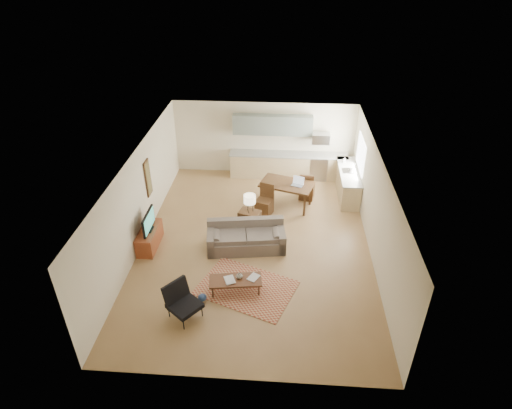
# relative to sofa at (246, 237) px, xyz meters

# --- Properties ---
(room) EXTENTS (9.00, 9.00, 9.00)m
(room) POSITION_rel_sofa_xyz_m (0.24, 0.22, 0.96)
(room) COLOR #977044
(room) RESTS_ON ground
(kitchen_counter_back) EXTENTS (4.26, 0.64, 0.92)m
(kitchen_counter_back) POSITION_rel_sofa_xyz_m (1.14, 4.40, 0.07)
(kitchen_counter_back) COLOR tan
(kitchen_counter_back) RESTS_ON ground
(kitchen_counter_right) EXTENTS (0.64, 2.26, 0.92)m
(kitchen_counter_right) POSITION_rel_sofa_xyz_m (3.17, 3.22, 0.07)
(kitchen_counter_right) COLOR tan
(kitchen_counter_right) RESTS_ON ground
(kitchen_range) EXTENTS (0.62, 0.62, 0.90)m
(kitchen_range) POSITION_rel_sofa_xyz_m (2.24, 4.40, 0.06)
(kitchen_range) COLOR #A5A8AD
(kitchen_range) RESTS_ON ground
(kitchen_microwave) EXTENTS (0.62, 0.40, 0.35)m
(kitchen_microwave) POSITION_rel_sofa_xyz_m (2.24, 4.42, 1.16)
(kitchen_microwave) COLOR #A5A8AD
(kitchen_microwave) RESTS_ON room
(upper_cabinets) EXTENTS (2.80, 0.34, 0.70)m
(upper_cabinets) POSITION_rel_sofa_xyz_m (0.54, 4.55, 1.56)
(upper_cabinets) COLOR gray
(upper_cabinets) RESTS_ON room
(window_right) EXTENTS (0.02, 1.40, 1.05)m
(window_right) POSITION_rel_sofa_xyz_m (3.47, 3.22, 1.16)
(window_right) COLOR white
(window_right) RESTS_ON room
(wall_art_left) EXTENTS (0.06, 0.42, 1.10)m
(wall_art_left) POSITION_rel_sofa_xyz_m (-2.97, 1.12, 1.16)
(wall_art_left) COLOR olive
(wall_art_left) RESTS_ON room
(triptych) EXTENTS (1.70, 0.04, 0.50)m
(triptych) POSITION_rel_sofa_xyz_m (0.14, 4.69, 1.36)
(triptych) COLOR beige
(triptych) RESTS_ON room
(rug) EXTENTS (2.74, 2.33, 0.02)m
(rug) POSITION_rel_sofa_xyz_m (0.15, -1.64, -0.39)
(rug) COLOR #973B29
(rug) RESTS_ON floor
(sofa) EXTENTS (2.38, 1.29, 0.79)m
(sofa) POSITION_rel_sofa_xyz_m (0.00, 0.00, 0.00)
(sofa) COLOR #62574C
(sofa) RESTS_ON floor
(coffee_table) EXTENTS (1.35, 0.69, 0.39)m
(coffee_table) POSITION_rel_sofa_xyz_m (-0.10, -1.77, -0.20)
(coffee_table) COLOR #4A2917
(coffee_table) RESTS_ON floor
(book_a) EXTENTS (0.46, 0.49, 0.03)m
(book_a) POSITION_rel_sofa_xyz_m (-0.35, -1.86, 0.01)
(book_a) COLOR maroon
(book_a) RESTS_ON coffee_table
(book_b) EXTENTS (0.49, 0.50, 0.02)m
(book_b) POSITION_rel_sofa_xyz_m (0.24, -1.62, 0.00)
(book_b) COLOR navy
(book_b) RESTS_ON coffee_table
(vase) EXTENTS (0.22, 0.22, 0.17)m
(vase) POSITION_rel_sofa_xyz_m (-0.01, -1.71, 0.08)
(vase) COLOR black
(vase) RESTS_ON coffee_table
(armchair) EXTENTS (1.07, 1.07, 0.87)m
(armchair) POSITION_rel_sofa_xyz_m (-1.17, -2.69, 0.04)
(armchair) COLOR black
(armchair) RESTS_ON floor
(tv_credenza) EXTENTS (0.47, 1.22, 0.56)m
(tv_credenza) POSITION_rel_sofa_xyz_m (-2.75, -0.09, -0.11)
(tv_credenza) COLOR brown
(tv_credenza) RESTS_ON floor
(tv) EXTENTS (0.09, 0.94, 0.56)m
(tv) POSITION_rel_sofa_xyz_m (-2.71, -0.09, 0.45)
(tv) COLOR black
(tv) RESTS_ON tv_credenza
(console_table) EXTENTS (0.71, 0.58, 0.71)m
(console_table) POSITION_rel_sofa_xyz_m (0.04, 0.81, -0.04)
(console_table) COLOR #3C2513
(console_table) RESTS_ON floor
(table_lamp) EXTENTS (0.46, 0.46, 0.57)m
(table_lamp) POSITION_rel_sofa_xyz_m (0.04, 0.81, 0.61)
(table_lamp) COLOR beige
(table_lamp) RESTS_ON console_table
(dining_table) EXTENTS (1.87, 1.41, 0.84)m
(dining_table) POSITION_rel_sofa_xyz_m (1.10, 2.37, 0.02)
(dining_table) COLOR #3C2513
(dining_table) RESTS_ON floor
(dining_chair_near) EXTENTS (0.62, 0.64, 1.00)m
(dining_chair_near) POSITION_rel_sofa_xyz_m (0.41, 1.84, 0.11)
(dining_chair_near) COLOR #3C2513
(dining_chair_near) RESTS_ON floor
(dining_chair_far) EXTENTS (0.55, 0.57, 0.98)m
(dining_chair_far) POSITION_rel_sofa_xyz_m (1.79, 2.90, 0.10)
(dining_chair_far) COLOR #3C2513
(dining_chair_far) RESTS_ON floor
(laptop) EXTENTS (0.42, 0.37, 0.26)m
(laptop) POSITION_rel_sofa_xyz_m (1.43, 2.26, 0.58)
(laptop) COLOR #A5A8AD
(laptop) RESTS_ON dining_table
(soap_bottle) EXTENTS (0.11, 0.11, 0.19)m
(soap_bottle) POSITION_rel_sofa_xyz_m (3.07, 3.86, 0.62)
(soap_bottle) COLOR beige
(soap_bottle) RESTS_ON kitchen_counter_right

